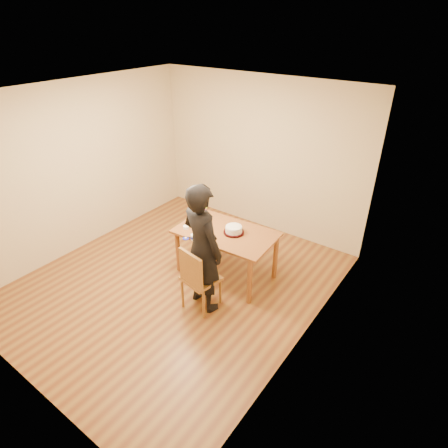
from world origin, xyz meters
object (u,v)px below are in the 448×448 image
Objects in this scene: dining_chair at (201,278)px; person at (202,249)px; dining_table at (226,233)px; cake_plate at (234,232)px; cake at (234,229)px.

dining_chair is 0.45m from person.
dining_chair is at bearing 102.43° from person.
person is (0.15, -0.73, 0.17)m from dining_table.
cake_plate is (-0.04, 0.81, 0.31)m from dining_chair.
dining_chair is at bearing -87.24° from cake.
cake_plate reaches higher than dining_chair.
person is at bearing -87.08° from cake_plate.
dining_table is 0.12m from cake_plate.
cake is (-0.04, 0.81, 0.36)m from dining_chair.
cake is at bearing 0.00° from cake_plate.
cake is at bearing 103.20° from dining_chair.
person is (0.00, 0.05, 0.45)m from dining_chair.
person is at bearing -81.80° from dining_table.
cake is 0.77m from person.
cake_plate is 0.17× the size of person.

